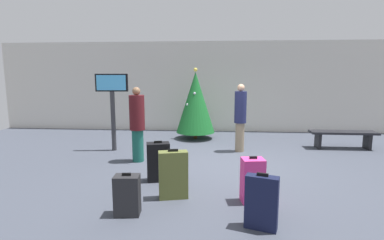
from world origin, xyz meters
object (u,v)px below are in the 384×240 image
object	(u,v)px
suitcase_2	(173,175)
flight_info_kiosk	(112,98)
waiting_bench	(343,135)
suitcase_4	(261,202)
suitcase_1	(252,180)
suitcase_3	(127,195)
suitcase_0	(158,162)
traveller_0	(240,116)
traveller_1	(137,123)
holiday_tree	(195,102)

from	to	relation	value
suitcase_2	flight_info_kiosk	bearing A→B (deg)	124.67
waiting_bench	suitcase_4	bearing A→B (deg)	-122.73
suitcase_1	suitcase_3	bearing A→B (deg)	-162.61
suitcase_2	suitcase_0	bearing A→B (deg)	117.28
flight_info_kiosk	waiting_bench	bearing A→B (deg)	6.31
flight_info_kiosk	traveller_0	distance (m)	3.38
flight_info_kiosk	suitcase_0	xyz separation A→B (m)	(1.63, -2.16, -1.03)
suitcase_4	traveller_1	bearing A→B (deg)	130.01
waiting_bench	suitcase_0	xyz separation A→B (m)	(-4.56, -2.84, -0.00)
suitcase_1	suitcase_3	size ratio (longest dim) A/B	1.20
suitcase_1	suitcase_2	xyz separation A→B (m)	(-1.27, 0.05, 0.04)
suitcase_0	suitcase_4	world-z (taller)	suitcase_0
suitcase_2	suitcase_4	bearing A→B (deg)	-34.25
suitcase_1	traveller_0	bearing A→B (deg)	89.02
holiday_tree	suitcase_3	xyz separation A→B (m)	(-0.62, -5.21, -0.86)
traveller_0	waiting_bench	bearing A→B (deg)	10.50
waiting_bench	traveller_1	size ratio (longest dim) A/B	1.01
holiday_tree	flight_info_kiosk	xyz separation A→B (m)	(-2.08, -1.65, 0.24)
flight_info_kiosk	traveller_0	world-z (taller)	flight_info_kiosk
suitcase_0	suitcase_4	xyz separation A→B (m)	(1.68, -1.65, -0.01)
holiday_tree	suitcase_4	world-z (taller)	holiday_tree
waiting_bench	suitcase_1	world-z (taller)	suitcase_1
flight_info_kiosk	waiting_bench	world-z (taller)	flight_info_kiosk
waiting_bench	holiday_tree	bearing A→B (deg)	166.79
flight_info_kiosk	waiting_bench	distance (m)	6.32
traveller_0	suitcase_2	world-z (taller)	traveller_0
suitcase_0	suitcase_1	world-z (taller)	suitcase_0
traveller_1	suitcase_3	bearing A→B (deg)	-78.28
suitcase_2	waiting_bench	bearing A→B (deg)	40.95
waiting_bench	suitcase_4	xyz separation A→B (m)	(-2.88, -4.49, -0.01)
holiday_tree	traveller_0	distance (m)	1.97
traveller_1	suitcase_4	distance (m)	3.78
flight_info_kiosk	suitcase_4	size ratio (longest dim) A/B	2.69
suitcase_1	suitcase_2	bearing A→B (deg)	177.62
traveller_0	suitcase_2	distance (m)	3.40
holiday_tree	traveller_1	distance (m)	2.85
holiday_tree	waiting_bench	size ratio (longest dim) A/B	1.27
suitcase_3	suitcase_4	xyz separation A→B (m)	(1.86, -0.24, 0.07)
suitcase_1	suitcase_0	bearing A→B (deg)	153.64
flight_info_kiosk	suitcase_2	size ratio (longest dim) A/B	2.47
traveller_1	flight_info_kiosk	bearing A→B (deg)	133.90
traveller_1	suitcase_2	bearing A→B (deg)	-60.60
waiting_bench	suitcase_1	xyz separation A→B (m)	(-2.90, -3.67, -0.01)
flight_info_kiosk	suitcase_2	bearing A→B (deg)	-55.33
traveller_0	suitcase_0	xyz separation A→B (m)	(-1.72, -2.31, -0.57)
suitcase_1	suitcase_3	world-z (taller)	suitcase_1
traveller_0	traveller_1	world-z (taller)	traveller_0
traveller_1	holiday_tree	bearing A→B (deg)	65.75
holiday_tree	suitcase_2	size ratio (longest dim) A/B	2.70
flight_info_kiosk	suitcase_1	size ratio (longest dim) A/B	2.72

